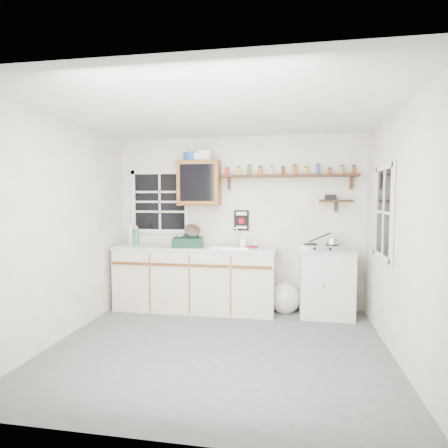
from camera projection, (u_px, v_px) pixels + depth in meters
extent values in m
cube|color=#4E4F51|center=(218.00, 348.00, 4.03)|extent=(3.60, 3.20, 0.02)
cube|color=silver|center=(218.00, 111.00, 3.86)|extent=(3.60, 3.20, 0.02)
cube|color=#B1AD9F|center=(62.00, 230.00, 4.25)|extent=(0.02, 3.20, 2.50)
cube|color=#B1AD9F|center=(401.00, 235.00, 3.64)|extent=(0.02, 3.20, 2.50)
cube|color=#B1AD9F|center=(238.00, 222.00, 5.53)|extent=(3.60, 0.02, 2.50)
cube|color=#B1AD9F|center=(170.00, 255.00, 2.36)|extent=(3.60, 0.02, 2.50)
cube|color=beige|center=(195.00, 279.00, 5.38)|extent=(2.27, 0.60, 0.88)
cube|color=#9FA2A7|center=(195.00, 248.00, 5.35)|extent=(2.31, 0.62, 0.04)
cube|color=brown|center=(130.00, 263.00, 5.20)|extent=(0.53, 0.02, 0.03)
cube|color=brown|center=(169.00, 265.00, 5.10)|extent=(0.53, 0.02, 0.03)
cube|color=brown|center=(210.00, 266.00, 5.01)|extent=(0.53, 0.02, 0.03)
cube|color=brown|center=(252.00, 267.00, 4.91)|extent=(0.53, 0.02, 0.03)
cube|color=beige|center=(326.00, 284.00, 5.09)|extent=(0.70, 0.55, 0.88)
cube|color=#9FA2A7|center=(327.00, 251.00, 5.06)|extent=(0.73, 0.57, 0.03)
cube|color=silver|center=(232.00, 247.00, 5.25)|extent=(0.52, 0.44, 0.03)
cylinder|color=silver|center=(237.00, 236.00, 5.39)|extent=(0.02, 0.02, 0.28)
cylinder|color=silver|center=(236.00, 227.00, 5.32)|extent=(0.02, 0.14, 0.02)
cube|color=brown|center=(199.00, 183.00, 5.42)|extent=(0.60, 0.30, 0.65)
cube|color=black|center=(197.00, 183.00, 5.26)|extent=(0.48, 0.02, 0.52)
cylinder|color=#1842A2|center=(192.00, 157.00, 5.42)|extent=(0.24, 0.24, 0.11)
cube|color=silver|center=(205.00, 155.00, 5.38)|extent=(0.18, 0.15, 0.14)
cylinder|color=silver|center=(196.00, 157.00, 5.35)|extent=(0.12, 0.12, 0.10)
cube|color=black|center=(289.00, 176.00, 5.26)|extent=(1.91, 0.18, 0.04)
cube|color=black|center=(229.00, 183.00, 5.45)|extent=(0.03, 0.10, 0.18)
cube|color=black|center=(351.00, 183.00, 5.16)|extent=(0.03, 0.10, 0.18)
cylinder|color=red|center=(227.00, 172.00, 5.40)|extent=(0.06, 0.06, 0.09)
cylinder|color=black|center=(227.00, 168.00, 5.40)|extent=(0.05, 0.05, 0.02)
cylinder|color=gold|center=(238.00, 171.00, 5.37)|extent=(0.05, 0.05, 0.11)
cylinder|color=black|center=(238.00, 167.00, 5.37)|extent=(0.04, 0.04, 0.02)
cylinder|color=#267226|center=(249.00, 171.00, 5.35)|extent=(0.06, 0.06, 0.13)
cylinder|color=black|center=(249.00, 166.00, 5.34)|extent=(0.05, 0.05, 0.02)
cylinder|color=#99591E|center=(260.00, 171.00, 5.32)|extent=(0.06, 0.06, 0.11)
cylinder|color=black|center=(260.00, 166.00, 5.32)|extent=(0.05, 0.05, 0.02)
cylinder|color=silver|center=(271.00, 171.00, 5.29)|extent=(0.05, 0.05, 0.10)
cylinder|color=black|center=(272.00, 167.00, 5.29)|extent=(0.04, 0.04, 0.02)
cylinder|color=#4C2614|center=(283.00, 171.00, 5.27)|extent=(0.05, 0.05, 0.11)
cylinder|color=black|center=(283.00, 166.00, 5.26)|extent=(0.04, 0.04, 0.02)
cylinder|color=#B24C19|center=(294.00, 170.00, 5.24)|extent=(0.06, 0.06, 0.13)
cylinder|color=black|center=(294.00, 165.00, 5.23)|extent=(0.05, 0.05, 0.02)
cylinder|color=gold|center=(306.00, 171.00, 5.21)|extent=(0.05, 0.05, 0.09)
cylinder|color=black|center=(306.00, 167.00, 5.21)|extent=(0.04, 0.04, 0.02)
cylinder|color=#334C8C|center=(318.00, 170.00, 5.18)|extent=(0.05, 0.05, 0.13)
cylinder|color=black|center=(318.00, 164.00, 5.18)|extent=(0.05, 0.05, 0.02)
cylinder|color=maroon|center=(329.00, 171.00, 5.16)|extent=(0.05, 0.05, 0.08)
cylinder|color=black|center=(330.00, 168.00, 5.16)|extent=(0.05, 0.05, 0.02)
cylinder|color=#BF8C3F|center=(341.00, 170.00, 5.13)|extent=(0.05, 0.05, 0.11)
cylinder|color=black|center=(342.00, 166.00, 5.13)|extent=(0.04, 0.04, 0.02)
cylinder|color=brown|center=(354.00, 170.00, 5.10)|extent=(0.05, 0.05, 0.10)
cylinder|color=black|center=(354.00, 166.00, 5.10)|extent=(0.04, 0.04, 0.02)
cube|color=black|center=(336.00, 201.00, 5.18)|extent=(0.45, 0.15, 0.03)
cube|color=black|center=(336.00, 206.00, 5.23)|extent=(0.03, 0.08, 0.14)
cube|color=black|center=(330.00, 197.00, 5.19)|extent=(0.14, 0.10, 0.07)
cube|color=black|center=(241.00, 220.00, 5.49)|extent=(0.22, 0.01, 0.30)
cube|color=white|center=(241.00, 214.00, 5.48)|extent=(0.16, 0.00, 0.05)
cylinder|color=#A50C0C|center=(241.00, 221.00, 5.49)|extent=(0.09, 0.01, 0.09)
cube|color=white|center=(241.00, 227.00, 5.49)|extent=(0.16, 0.00, 0.04)
cube|color=black|center=(160.00, 202.00, 5.69)|extent=(0.85, 0.02, 0.90)
cube|color=silver|center=(160.00, 202.00, 5.69)|extent=(0.93, 0.03, 0.98)
cube|color=black|center=(384.00, 212.00, 4.17)|extent=(0.02, 0.70, 1.00)
cube|color=silver|center=(384.00, 212.00, 4.17)|extent=(0.03, 0.78, 1.08)
cylinder|color=silver|center=(131.00, 236.00, 5.57)|extent=(0.07, 0.07, 0.25)
cylinder|color=silver|center=(130.00, 226.00, 5.56)|extent=(0.04, 0.04, 0.03)
cylinder|color=#287A49|center=(136.00, 237.00, 5.46)|extent=(0.08, 0.08, 0.25)
cylinder|color=silver|center=(136.00, 227.00, 5.45)|extent=(0.04, 0.04, 0.03)
cube|color=black|center=(188.00, 242.00, 5.28)|extent=(0.48, 0.39, 0.13)
cylinder|color=silver|center=(192.00, 233.00, 5.27)|extent=(0.34, 0.35, 0.26)
imported|color=silver|center=(243.00, 241.00, 5.28)|extent=(0.09, 0.09, 0.18)
cube|color=maroon|center=(252.00, 247.00, 5.18)|extent=(0.17, 0.15, 0.02)
cube|color=silver|center=(321.00, 247.00, 5.05)|extent=(0.57, 0.31, 0.07)
cylinder|color=black|center=(311.00, 244.00, 5.07)|extent=(0.17, 0.17, 0.01)
cylinder|color=black|center=(332.00, 244.00, 5.02)|extent=(0.17, 0.17, 0.01)
cylinder|color=silver|center=(332.00, 241.00, 5.02)|extent=(0.16, 0.16, 0.10)
cylinder|color=black|center=(320.00, 237.00, 5.12)|extent=(0.29, 0.15, 0.16)
ellipsoid|color=silver|center=(285.00, 298.00, 5.26)|extent=(0.42, 0.38, 0.44)
cone|color=silver|center=(286.00, 284.00, 5.24)|extent=(0.12, 0.12, 0.12)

